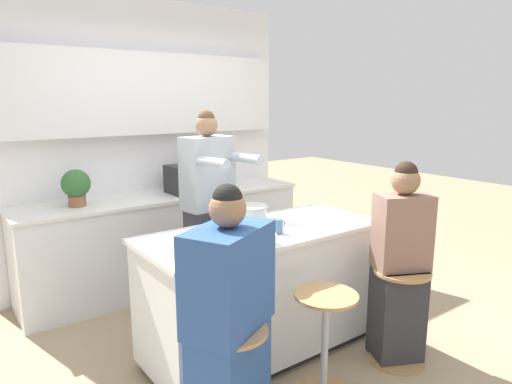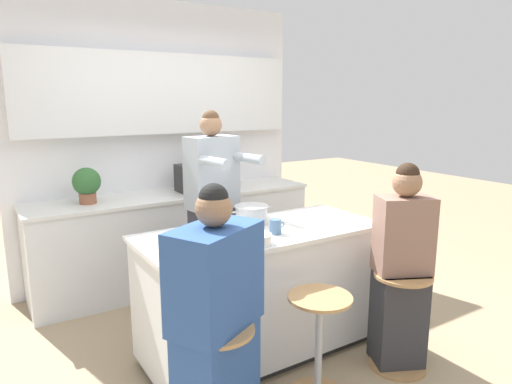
# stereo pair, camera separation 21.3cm
# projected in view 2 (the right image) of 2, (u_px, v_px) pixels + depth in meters

# --- Properties ---
(ground_plane) EXTENTS (16.00, 16.00, 0.00)m
(ground_plane) POSITION_uv_depth(u_px,v_px,m) (261.00, 350.00, 3.28)
(ground_plane) COLOR tan
(wall_back) EXTENTS (2.92, 0.22, 2.70)m
(wall_back) POSITION_uv_depth(u_px,v_px,m) (162.00, 123.00, 4.47)
(wall_back) COLOR white
(wall_back) RESTS_ON ground_plane
(back_counter) EXTENTS (2.71, 0.61, 0.89)m
(back_counter) POSITION_uv_depth(u_px,v_px,m) (177.00, 238.00, 4.45)
(back_counter) COLOR silver
(back_counter) RESTS_ON ground_plane
(kitchen_island) EXTENTS (1.69, 0.73, 0.90)m
(kitchen_island) POSITION_uv_depth(u_px,v_px,m) (262.00, 291.00, 3.19)
(kitchen_island) COLOR black
(kitchen_island) RESTS_ON ground_plane
(bar_stool_leftmost) EXTENTS (0.38, 0.38, 0.66)m
(bar_stool_leftmost) POSITION_uv_depth(u_px,v_px,m) (218.00, 381.00, 2.33)
(bar_stool_leftmost) COLOR tan
(bar_stool_leftmost) RESTS_ON ground_plane
(bar_stool_center) EXTENTS (0.38, 0.38, 0.66)m
(bar_stool_center) POSITION_uv_depth(u_px,v_px,m) (319.00, 343.00, 2.69)
(bar_stool_center) COLOR tan
(bar_stool_center) RESTS_ON ground_plane
(bar_stool_rightmost) EXTENTS (0.38, 0.38, 0.66)m
(bar_stool_rightmost) POSITION_uv_depth(u_px,v_px,m) (401.00, 316.00, 3.02)
(bar_stool_rightmost) COLOR tan
(bar_stool_rightmost) RESTS_ON ground_plane
(person_cooking) EXTENTS (0.46, 0.58, 1.70)m
(person_cooking) POSITION_uv_depth(u_px,v_px,m) (213.00, 220.00, 3.62)
(person_cooking) COLOR #383842
(person_cooking) RESTS_ON ground_plane
(person_wrapped_blanket) EXTENTS (0.55, 0.47, 1.39)m
(person_wrapped_blanket) POSITION_uv_depth(u_px,v_px,m) (216.00, 327.00, 2.29)
(person_wrapped_blanket) COLOR #2D5193
(person_wrapped_blanket) RESTS_ON ground_plane
(person_seated_near) EXTENTS (0.41, 0.37, 1.38)m
(person_seated_near) POSITION_uv_depth(u_px,v_px,m) (401.00, 275.00, 3.01)
(person_seated_near) COLOR #333338
(person_seated_near) RESTS_ON ground_plane
(cooking_pot) EXTENTS (0.33, 0.24, 0.13)m
(cooking_pot) POSITION_uv_depth(u_px,v_px,m) (252.00, 215.00, 3.24)
(cooking_pot) COLOR #B7BABC
(cooking_pot) RESTS_ON kitchen_island
(fruit_bowl) EXTENTS (0.19, 0.19, 0.07)m
(fruit_bowl) POSITION_uv_depth(u_px,v_px,m) (257.00, 239.00, 2.78)
(fruit_bowl) COLOR white
(fruit_bowl) RESTS_ON kitchen_island
(coffee_cup_near) EXTENTS (0.11, 0.08, 0.10)m
(coffee_cup_near) POSITION_uv_depth(u_px,v_px,m) (275.00, 226.00, 3.00)
(coffee_cup_near) COLOR #4C7099
(coffee_cup_near) RESTS_ON kitchen_island
(banana_bunch) EXTENTS (0.17, 0.12, 0.06)m
(banana_bunch) POSITION_uv_depth(u_px,v_px,m) (194.00, 248.00, 2.65)
(banana_bunch) COLOR yellow
(banana_bunch) RESTS_ON kitchen_island
(microwave) EXTENTS (0.51, 0.33, 0.26)m
(microwave) POSITION_uv_depth(u_px,v_px,m) (205.00, 178.00, 4.45)
(microwave) COLOR black
(microwave) RESTS_ON back_counter
(potted_plant) EXTENTS (0.24, 0.24, 0.31)m
(potted_plant) POSITION_uv_depth(u_px,v_px,m) (87.00, 183.00, 3.90)
(potted_plant) COLOR #93563D
(potted_plant) RESTS_ON back_counter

